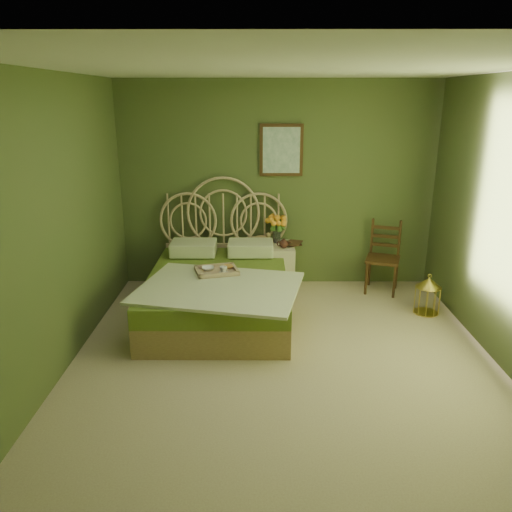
{
  "coord_description": "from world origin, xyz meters",
  "views": [
    {
      "loc": [
        -0.25,
        -4.07,
        2.38
      ],
      "look_at": [
        -0.26,
        1.0,
        0.76
      ],
      "focal_mm": 35.0,
      "sensor_mm": 36.0,
      "label": 1
    }
  ],
  "objects_px": {
    "nightstand": "(273,262)",
    "birdcage": "(427,296)",
    "bed": "(219,288)",
    "chair": "(382,252)"
  },
  "relations": [
    {
      "from": "nightstand",
      "to": "birdcage",
      "type": "relative_size",
      "value": 2.37
    },
    {
      "from": "nightstand",
      "to": "chair",
      "type": "relative_size",
      "value": 1.13
    },
    {
      "from": "bed",
      "to": "birdcage",
      "type": "bearing_deg",
      "value": 0.71
    },
    {
      "from": "chair",
      "to": "birdcage",
      "type": "height_order",
      "value": "chair"
    },
    {
      "from": "bed",
      "to": "chair",
      "type": "height_order",
      "value": "bed"
    },
    {
      "from": "nightstand",
      "to": "birdcage",
      "type": "distance_m",
      "value": 1.91
    },
    {
      "from": "chair",
      "to": "birdcage",
      "type": "bearing_deg",
      "value": -45.0
    },
    {
      "from": "bed",
      "to": "nightstand",
      "type": "relative_size",
      "value": 2.24
    },
    {
      "from": "nightstand",
      "to": "birdcage",
      "type": "bearing_deg",
      "value": -23.61
    },
    {
      "from": "nightstand",
      "to": "chair",
      "type": "height_order",
      "value": "nightstand"
    }
  ]
}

